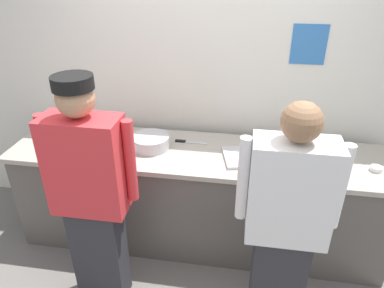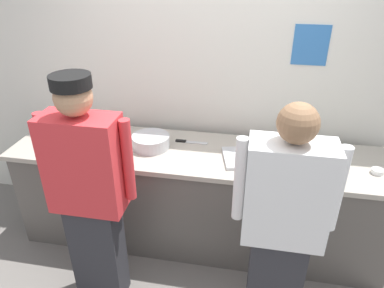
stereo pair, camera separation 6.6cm
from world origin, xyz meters
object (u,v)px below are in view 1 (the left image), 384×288
(sheet_tray, at_px, (250,157))
(ramekin_red_sauce, at_px, (337,156))
(chef_near_left, at_px, (91,195))
(ramekin_orange_sauce, at_px, (295,148))
(chef_center, at_px, (285,225))
(mixing_bowl_steel, at_px, (151,142))
(plate_stack_front, at_px, (73,140))
(deli_cup, at_px, (275,141))
(chefs_knife, at_px, (188,142))
(ramekin_yellow_sauce, at_px, (376,168))
(ramekin_green_sauce, at_px, (62,132))
(squeeze_bottle_primary, at_px, (318,158))

(sheet_tray, distance_m, ramekin_red_sauce, 0.68)
(chef_near_left, height_order, ramekin_orange_sauce, chef_near_left)
(chef_center, bearing_deg, mixing_bowl_steel, 143.21)
(chef_near_left, distance_m, plate_stack_front, 0.80)
(deli_cup, bearing_deg, chef_near_left, -143.55)
(plate_stack_front, relative_size, chefs_knife, 0.77)
(sheet_tray, distance_m, ramekin_yellow_sauce, 0.93)
(chef_near_left, height_order, deli_cup, chef_near_left)
(plate_stack_front, relative_size, mixing_bowl_steel, 0.68)
(plate_stack_front, distance_m, ramekin_green_sauce, 0.27)
(chef_near_left, distance_m, sheet_tray, 1.23)
(sheet_tray, xyz_separation_m, ramekin_orange_sauce, (0.36, 0.18, 0.01))
(plate_stack_front, bearing_deg, ramekin_red_sauce, 3.00)
(chef_near_left, relative_size, plate_stack_front, 8.19)
(chef_center, bearing_deg, squeeze_bottle_primary, 67.46)
(chef_center, height_order, ramekin_green_sauce, chef_center)
(sheet_tray, relative_size, squeeze_bottle_primary, 1.95)
(deli_cup, distance_m, chefs_knife, 0.73)
(ramekin_yellow_sauce, bearing_deg, ramekin_green_sauce, 175.53)
(squeeze_bottle_primary, bearing_deg, deli_cup, 132.02)
(chefs_knife, bearing_deg, squeeze_bottle_primary, -15.44)
(ramekin_green_sauce, xyz_separation_m, ramekin_orange_sauce, (2.02, 0.01, 0.00))
(chef_center, height_order, ramekin_red_sauce, chef_center)
(chef_near_left, distance_m, ramekin_orange_sauce, 1.63)
(mixing_bowl_steel, distance_m, sheet_tray, 0.81)
(ramekin_orange_sauce, bearing_deg, squeeze_bottle_primary, -65.09)
(plate_stack_front, bearing_deg, chefs_knife, 12.01)
(chef_near_left, distance_m, ramekin_green_sauce, 1.06)
(mixing_bowl_steel, xyz_separation_m, chefs_knife, (0.29, 0.14, -0.05))
(sheet_tray, distance_m, ramekin_orange_sauce, 0.40)
(ramekin_orange_sauce, bearing_deg, chef_center, -98.67)
(plate_stack_front, bearing_deg, ramekin_yellow_sauce, -0.51)
(plate_stack_front, xyz_separation_m, sheet_tray, (1.46, 0.02, -0.04))
(mixing_bowl_steel, relative_size, ramekin_red_sauce, 3.25)
(sheet_tray, distance_m, squeeze_bottle_primary, 0.51)
(chef_near_left, bearing_deg, chef_center, -2.18)
(ramekin_yellow_sauce, bearing_deg, ramekin_orange_sauce, 159.30)
(chef_near_left, height_order, ramekin_green_sauce, chef_near_left)
(deli_cup, bearing_deg, ramekin_orange_sauce, -16.48)
(chef_center, bearing_deg, plate_stack_front, 157.05)
(chef_near_left, xyz_separation_m, ramekin_yellow_sauce, (1.95, 0.64, -0.00))
(squeeze_bottle_primary, bearing_deg, ramekin_orange_sauce, 114.91)
(mixing_bowl_steel, relative_size, chefs_knife, 1.13)
(mixing_bowl_steel, height_order, squeeze_bottle_primary, squeeze_bottle_primary)
(plate_stack_front, distance_m, deli_cup, 1.68)
(chef_center, relative_size, ramekin_orange_sauce, 16.51)
(chefs_knife, bearing_deg, sheet_tray, -19.50)
(ramekin_green_sauce, relative_size, deli_cup, 0.98)
(plate_stack_front, relative_size, sheet_tray, 0.53)
(ramekin_red_sauce, bearing_deg, deli_cup, 164.79)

